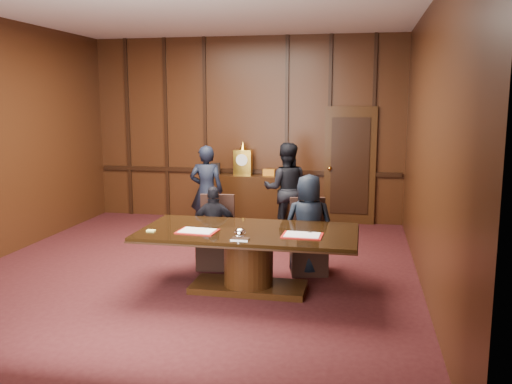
% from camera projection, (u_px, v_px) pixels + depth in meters
% --- Properties ---
extents(room, '(7.00, 7.04, 3.50)m').
position_uv_depth(room, '(197.00, 145.00, 7.15)').
color(room, black).
rests_on(room, ground).
extents(sideboard, '(1.60, 0.45, 1.54)m').
position_uv_depth(sideboard, '(243.00, 196.00, 10.39)').
color(sideboard, black).
rests_on(sideboard, ground).
extents(conference_table, '(2.62, 1.32, 0.76)m').
position_uv_depth(conference_table, '(249.00, 250.00, 6.57)').
color(conference_table, black).
rests_on(conference_table, ground).
extents(folder_left, '(0.48, 0.36, 0.02)m').
position_uv_depth(folder_left, '(197.00, 231.00, 6.45)').
color(folder_left, '#AE1410').
rests_on(folder_left, conference_table).
extents(folder_right, '(0.47, 0.34, 0.02)m').
position_uv_depth(folder_right, '(302.00, 235.00, 6.25)').
color(folder_right, '#AE1410').
rests_on(folder_right, conference_table).
extents(inkstand, '(0.20, 0.14, 0.12)m').
position_uv_depth(inkstand, '(240.00, 235.00, 6.09)').
color(inkstand, white).
rests_on(inkstand, conference_table).
extents(notepad, '(0.10, 0.07, 0.01)m').
position_uv_depth(notepad, '(151.00, 231.00, 6.48)').
color(notepad, '#F7F779').
rests_on(notepad, conference_table).
extents(chair_left, '(0.53, 0.53, 0.99)m').
position_uv_depth(chair_left, '(216.00, 246.00, 7.58)').
color(chair_left, black).
rests_on(chair_left, ground).
extents(chair_right, '(0.57, 0.57, 0.99)m').
position_uv_depth(chair_right, '(308.00, 251.00, 7.34)').
color(chair_right, black).
rests_on(chair_right, ground).
extents(signatory_left, '(0.71, 0.40, 1.15)m').
position_uv_depth(signatory_left, '(214.00, 228.00, 7.46)').
color(signatory_left, black).
rests_on(signatory_left, ground).
extents(signatory_right, '(0.71, 0.52, 1.35)m').
position_uv_depth(signatory_right, '(309.00, 225.00, 7.20)').
color(signatory_right, black).
rests_on(signatory_right, ground).
extents(witness_left, '(0.61, 0.44, 1.56)m').
position_uv_depth(witness_left, '(207.00, 191.00, 9.22)').
color(witness_left, black).
rests_on(witness_left, ground).
extents(witness_right, '(0.84, 0.69, 1.60)m').
position_uv_depth(witness_right, '(286.00, 189.00, 9.30)').
color(witness_right, black).
rests_on(witness_right, ground).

